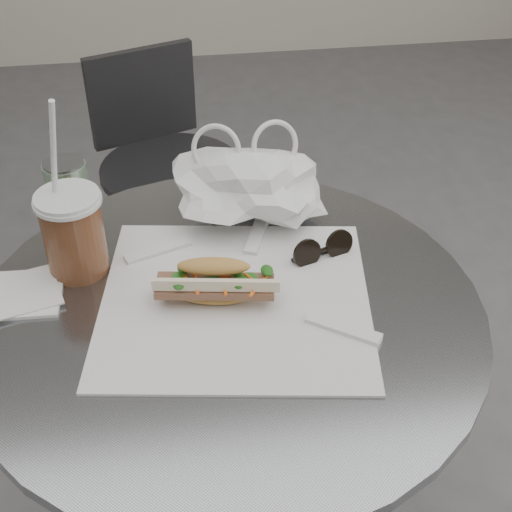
{
  "coord_description": "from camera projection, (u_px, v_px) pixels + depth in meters",
  "views": [
    {
      "loc": [
        -0.07,
        -0.59,
        1.45
      ],
      "look_at": [
        0.05,
        0.25,
        0.79
      ],
      "focal_mm": 50.0,
      "sensor_mm": 36.0,
      "label": 1
    }
  ],
  "objects": [
    {
      "name": "cafe_table",
      "position": [
        232.0,
        426.0,
        1.22
      ],
      "size": [
        0.76,
        0.76,
        0.74
      ],
      "color": "slate",
      "rests_on": "ground"
    },
    {
      "name": "sunglasses",
      "position": [
        322.0,
        250.0,
        1.14
      ],
      "size": [
        0.11,
        0.05,
        0.05
      ],
      "rotation": [
        0.0,
        0.0,
        0.3
      ],
      "color": "black",
      "rests_on": "cafe_table"
    },
    {
      "name": "drink_can",
      "position": [
        70.0,
        197.0,
        1.17
      ],
      "size": [
        0.07,
        0.07,
        0.13
      ],
      "color": "#5C9E63",
      "rests_on": "cafe_table"
    },
    {
      "name": "napkin_stack",
      "position": [
        25.0,
        293.0,
        1.07
      ],
      "size": [
        0.12,
        0.12,
        0.01
      ],
      "color": "white",
      "rests_on": "cafe_table"
    },
    {
      "name": "sandwich_paper",
      "position": [
        235.0,
        300.0,
        1.06
      ],
      "size": [
        0.45,
        0.43,
        0.0
      ],
      "primitive_type": "cube",
      "rotation": [
        0.0,
        0.0,
        -0.15
      ],
      "color": "white",
      "rests_on": "cafe_table"
    },
    {
      "name": "iced_coffee",
      "position": [
        73.0,
        232.0,
        1.08
      ],
      "size": [
        0.1,
        0.1,
        0.3
      ],
      "color": "brown",
      "rests_on": "cafe_table"
    },
    {
      "name": "chair_far",
      "position": [
        169.0,
        202.0,
        2.03
      ],
      "size": [
        0.4,
        0.43,
        0.73
      ],
      "rotation": [
        0.0,
        0.0,
        3.49
      ],
      "color": "#2E2E30",
      "rests_on": "ground"
    },
    {
      "name": "banh_mi",
      "position": [
        215.0,
        282.0,
        1.04
      ],
      "size": [
        0.22,
        0.12,
        0.07
      ],
      "rotation": [
        0.0,
        0.0,
        -0.16
      ],
      "color": "gold",
      "rests_on": "sandwich_paper"
    },
    {
      "name": "plastic_bag",
      "position": [
        248.0,
        187.0,
        1.2
      ],
      "size": [
        0.25,
        0.2,
        0.12
      ],
      "primitive_type": null,
      "rotation": [
        0.0,
        0.0,
        -0.04
      ],
      "color": "white",
      "rests_on": "cafe_table"
    }
  ]
}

